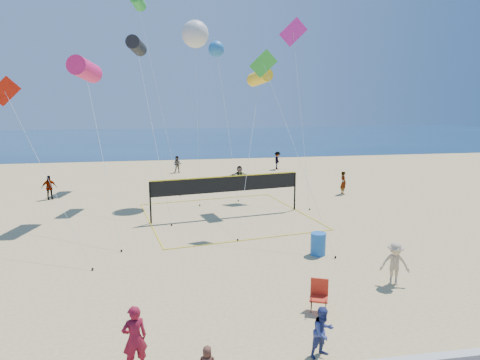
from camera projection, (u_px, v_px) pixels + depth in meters
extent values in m
plane|color=#D1B976|center=(257.00, 329.00, 13.20)|extent=(120.00, 120.00, 0.00)
cube|color=navy|center=(183.00, 139.00, 73.21)|extent=(140.00, 50.00, 0.03)
imported|color=maroon|center=(135.00, 338.00, 11.08)|extent=(0.76, 0.62, 1.80)
imported|color=navy|center=(323.00, 332.00, 11.71)|extent=(0.86, 0.77, 1.45)
imported|color=tan|center=(395.00, 264.00, 16.21)|extent=(1.24, 0.99, 1.68)
imported|color=gray|center=(49.00, 187.00, 29.81)|extent=(1.07, 0.82, 1.70)
imported|color=gray|center=(239.00, 176.00, 34.08)|extent=(1.62, 0.76, 1.68)
imported|color=gray|center=(343.00, 183.00, 31.40)|extent=(0.42, 0.63, 1.70)
imported|color=gray|center=(177.00, 164.00, 40.29)|extent=(0.91, 0.79, 1.59)
imported|color=gray|center=(277.00, 161.00, 42.20)|extent=(1.08, 1.31, 1.76)
cube|color=red|center=(319.00, 299.00, 14.17)|extent=(0.75, 0.72, 0.06)
cube|color=red|center=(319.00, 287.00, 14.33)|extent=(0.56, 0.27, 0.59)
cylinder|color=black|center=(311.00, 307.00, 14.05)|extent=(0.14, 0.28, 0.76)
cylinder|color=black|center=(312.00, 301.00, 14.46)|extent=(0.14, 0.28, 0.76)
cylinder|color=black|center=(326.00, 308.00, 13.95)|extent=(0.14, 0.28, 0.76)
cylinder|color=black|center=(326.00, 302.00, 14.36)|extent=(0.14, 0.28, 0.76)
cylinder|color=blue|center=(318.00, 244.00, 19.37)|extent=(0.84, 0.84, 1.02)
cylinder|color=black|center=(150.00, 203.00, 24.02)|extent=(0.10, 0.10, 2.41)
cylinder|color=black|center=(295.00, 191.00, 26.97)|extent=(0.10, 0.10, 2.41)
cube|color=black|center=(227.00, 184.00, 25.35)|extent=(8.89, 1.58, 0.90)
cube|color=yellow|center=(227.00, 176.00, 25.26)|extent=(8.89, 1.59, 0.06)
cube|color=yellow|center=(254.00, 239.00, 21.55)|extent=(9.09, 1.64, 0.02)
cube|color=yellow|center=(207.00, 199.00, 29.90)|extent=(9.09, 1.64, 0.02)
cylinder|color=#E61D65|center=(85.00, 69.00, 24.12)|extent=(1.60, 2.79, 1.43)
cylinder|color=silver|center=(101.00, 151.00, 21.95)|extent=(2.23, 6.55, 8.54)
cylinder|color=black|center=(121.00, 251.00, 19.78)|extent=(0.08, 0.08, 0.10)
cylinder|color=black|center=(136.00, 46.00, 27.98)|extent=(1.28, 2.29, 1.18)
cylinder|color=silver|center=(153.00, 128.00, 25.88)|extent=(1.92, 6.70, 10.31)
cylinder|color=black|center=(172.00, 225.00, 23.79)|extent=(0.08, 0.08, 0.10)
cylinder|color=yellow|center=(260.00, 77.00, 26.69)|extent=(1.38, 2.16, 1.09)
cylinder|color=silver|center=(250.00, 150.00, 23.98)|extent=(2.52, 6.81, 8.21)
cylinder|color=black|center=(238.00, 240.00, 21.28)|extent=(0.08, 0.08, 0.10)
cube|color=red|center=(5.00, 91.00, 21.17)|extent=(1.52, 0.27, 1.51)
cylinder|color=silver|center=(45.00, 172.00, 19.42)|extent=(4.68, 5.85, 7.30)
cylinder|color=black|center=(93.00, 269.00, 17.67)|extent=(0.08, 0.08, 0.10)
cube|color=green|center=(263.00, 64.00, 22.35)|extent=(1.49, 0.26, 1.48)
cylinder|color=silver|center=(296.00, 153.00, 20.67)|extent=(2.15, 5.56, 8.73)
cylinder|color=black|center=(335.00, 257.00, 19.00)|extent=(0.08, 0.08, 0.10)
cube|color=#C31F97|center=(293.00, 32.00, 30.25)|extent=(2.04, 0.35, 2.02)
cylinder|color=silver|center=(301.00, 116.00, 28.69)|extent=(0.28, 5.47, 11.53)
cylinder|color=black|center=(310.00, 209.00, 27.12)|extent=(0.08, 0.08, 0.10)
sphere|color=silver|center=(195.00, 34.00, 28.51)|extent=(2.37, 2.37, 1.80)
cylinder|color=silver|center=(197.00, 119.00, 28.31)|extent=(0.10, 2.62, 11.13)
cylinder|color=black|center=(200.00, 205.00, 28.10)|extent=(0.08, 0.08, 0.10)
sphere|color=#2269AF|center=(216.00, 49.00, 33.43)|extent=(1.33, 1.33, 1.24)
cylinder|color=silver|center=(227.00, 120.00, 31.41)|extent=(0.70, 6.41, 10.70)
cylinder|color=black|center=(238.00, 201.00, 29.39)|extent=(0.08, 0.08, 0.10)
cylinder|color=green|center=(138.00, 1.00, 33.69)|extent=(1.27, 2.38, 1.24)
cylinder|color=silver|center=(158.00, 94.00, 32.32)|extent=(2.78, 6.15, 14.44)
cylinder|color=black|center=(180.00, 195.00, 30.96)|extent=(0.08, 0.08, 0.10)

